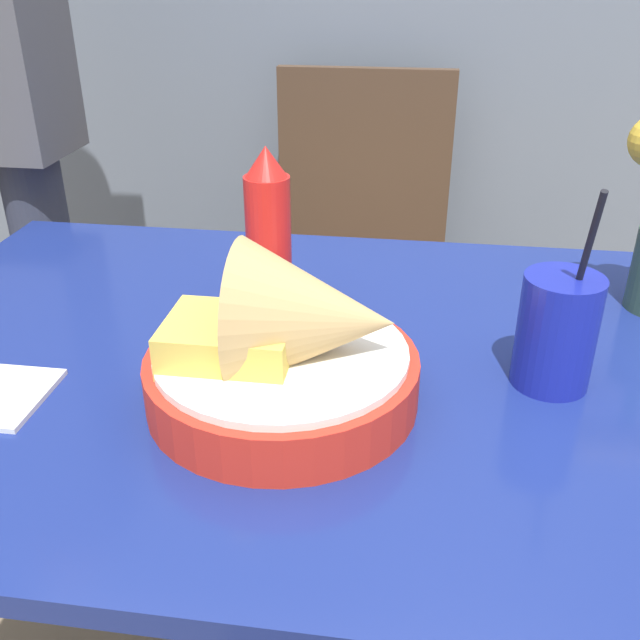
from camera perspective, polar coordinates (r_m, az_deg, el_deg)
name	(u,v)px	position (r m, az deg, el deg)	size (l,w,h in m)	color
dining_table	(347,428)	(0.88, 2.18, -8.66)	(1.18, 0.76, 0.73)	navy
chair_far_window	(359,243)	(1.68, 3.13, 6.15)	(0.40, 0.40, 0.92)	#473323
food_basket	(292,350)	(0.71, -2.22, -2.44)	(0.28, 0.28, 0.18)	red
ketchup_bottle	(268,234)	(0.89, -4.15, 6.86)	(0.06, 0.06, 0.21)	red
drink_cup	(556,335)	(0.79, 18.37, -1.12)	(0.08, 0.08, 0.23)	#192399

